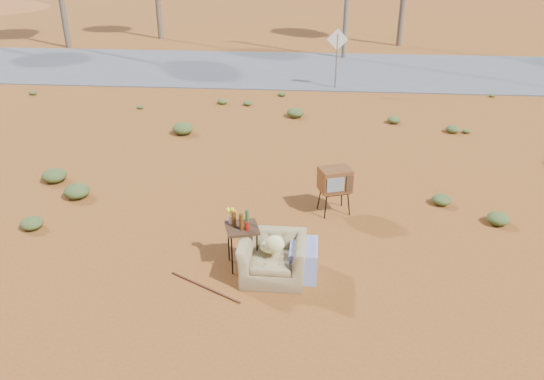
{
  "coord_description": "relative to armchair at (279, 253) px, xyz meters",
  "views": [
    {
      "loc": [
        0.82,
        -7.78,
        5.18
      ],
      "look_at": [
        0.04,
        1.31,
        0.8
      ],
      "focal_mm": 35.0,
      "sensor_mm": 36.0,
      "label": 1
    }
  ],
  "objects": [
    {
      "name": "road_sign",
      "position": [
        1.21,
        12.34,
        1.05
      ],
      "size": [
        0.78,
        0.06,
        2.19
      ],
      "color": "brown",
      "rests_on": "ground"
    },
    {
      "name": "tv_unit",
      "position": [
        0.97,
        2.37,
        0.28
      ],
      "size": [
        0.73,
        0.66,
        0.98
      ],
      "rotation": [
        0.0,
        0.0,
        0.35
      ],
      "color": "black",
      "rests_on": "ground"
    },
    {
      "name": "side_table",
      "position": [
        -0.68,
        0.27,
        0.35
      ],
      "size": [
        0.67,
        0.67,
        1.07
      ],
      "rotation": [
        0.0,
        0.0,
        0.29
      ],
      "color": "#392114",
      "rests_on": "ground"
    },
    {
      "name": "armchair",
      "position": [
        0.0,
        0.0,
        0.0
      ],
      "size": [
        1.29,
        0.82,
        0.96
      ],
      "rotation": [
        0.0,
        0.0,
        -0.01
      ],
      "color": "olive",
      "rests_on": "ground"
    },
    {
      "name": "rusty_bar",
      "position": [
        -1.17,
        -0.46,
        -0.43
      ],
      "size": [
        1.28,
        0.75,
        0.04
      ],
      "primitive_type": "cylinder",
      "rotation": [
        0.0,
        1.57,
        -0.52
      ],
      "color": "#512415",
      "rests_on": "ground"
    },
    {
      "name": "highway",
      "position": [
        -0.29,
        15.34,
        -0.43
      ],
      "size": [
        140.0,
        7.0,
        0.04
      ],
      "primitive_type": "cube",
      "color": "#565659",
      "rests_on": "ground"
    },
    {
      "name": "ground",
      "position": [
        -0.29,
        0.34,
        -0.45
      ],
      "size": [
        140.0,
        140.0,
        0.0
      ],
      "primitive_type": "plane",
      "color": "brown",
      "rests_on": "ground"
    },
    {
      "name": "scrub_patch",
      "position": [
        -1.11,
        4.75,
        -0.31
      ],
      "size": [
        17.49,
        8.07,
        0.33
      ],
      "color": "#465425",
      "rests_on": "ground"
    }
  ]
}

